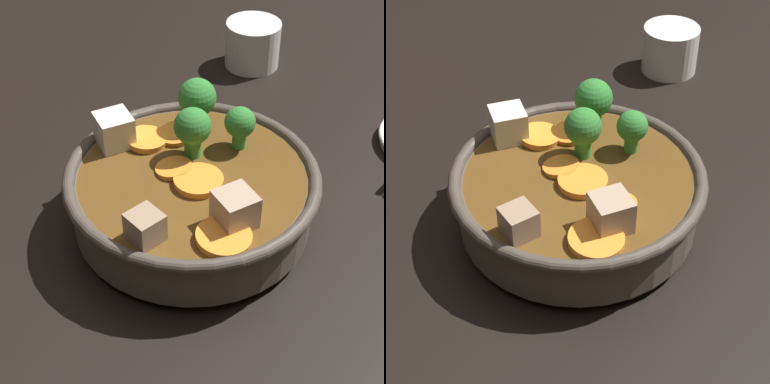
# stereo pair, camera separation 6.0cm
# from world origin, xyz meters

# --- Properties ---
(ground_plane) EXTENTS (3.00, 3.00, 0.00)m
(ground_plane) POSITION_xyz_m (0.00, 0.00, 0.00)
(ground_plane) COLOR black
(stirfry_bowl) EXTENTS (0.24, 0.24, 0.11)m
(stirfry_bowl) POSITION_xyz_m (-0.00, 0.00, 0.04)
(stirfry_bowl) COLOR #51473D
(stirfry_bowl) RESTS_ON ground_plane
(tea_cup) EXTENTS (0.07, 0.07, 0.06)m
(tea_cup) POSITION_xyz_m (-0.06, 0.31, 0.03)
(tea_cup) COLOR white
(tea_cup) RESTS_ON ground_plane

